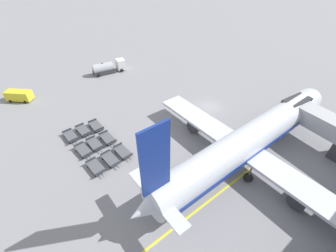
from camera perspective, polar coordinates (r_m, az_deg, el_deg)
ground_plane at (r=45.94m, az=10.40°, el=4.88°), size 500.00×500.00×0.00m
airplane at (r=33.87m, az=19.39°, el=-3.74°), size 32.89×38.80×13.93m
fuel_tanker_primary at (r=60.16m, az=-15.10°, el=14.03°), size 4.03×8.41×2.94m
service_van at (r=55.77m, az=-33.60°, el=6.50°), size 4.96×5.06×2.15m
baggage_dolly_row_near_col_a at (r=40.63m, az=-23.48°, el=-2.38°), size 3.90×1.82×0.92m
baggage_dolly_row_near_col_b at (r=37.21m, az=-20.66°, el=-5.79°), size 3.93×1.94×0.92m
baggage_dolly_row_near_col_c at (r=34.13m, az=-17.85°, el=-9.89°), size 3.92×1.86×0.92m
baggage_dolly_row_mid_a_col_a at (r=41.04m, az=-20.67°, el=-1.06°), size 3.91×1.85×0.92m
baggage_dolly_row_mid_a_col_b at (r=37.71m, az=-18.08°, el=-4.37°), size 3.90×1.81×0.92m
baggage_dolly_row_mid_a_col_c at (r=34.60m, az=-14.36°, el=-8.17°), size 3.92×1.89×0.92m
baggage_dolly_row_mid_b_col_a at (r=41.34m, az=-17.79°, el=0.02°), size 3.88×1.74×0.92m
baggage_dolly_row_mid_b_col_b at (r=38.17m, az=-15.05°, el=-3.04°), size 3.89×1.79×0.92m
baggage_dolly_row_mid_b_col_c at (r=35.31m, az=-11.39°, el=-6.43°), size 3.91×1.83×0.92m
stand_guidance_stripe at (r=30.89m, az=12.17°, el=-16.84°), size 0.32×23.99×0.01m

